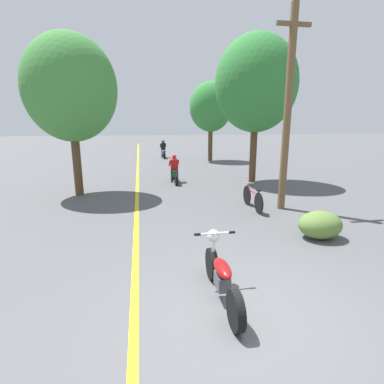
{
  "coord_description": "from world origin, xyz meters",
  "views": [
    {
      "loc": [
        -1.51,
        -3.94,
        2.9
      ],
      "look_at": [
        -0.08,
        4.34,
        0.9
      ],
      "focal_mm": 28.0,
      "sensor_mm": 36.0,
      "label": 1
    }
  ],
  "objects": [
    {
      "name": "motorcycle_rider_far",
      "position": [
        0.33,
        20.28,
        0.54
      ],
      "size": [
        0.5,
        2.09,
        1.42
      ],
      "color": "black",
      "rests_on": "ground"
    },
    {
      "name": "ground_plane",
      "position": [
        0.0,
        0.0,
        0.0
      ],
      "size": [
        120.0,
        120.0,
        0.0
      ],
      "primitive_type": "plane",
      "color": "#515154"
    },
    {
      "name": "utility_pole",
      "position": [
        3.14,
        5.19,
        3.24
      ],
      "size": [
        1.1,
        0.24,
        6.3
      ],
      "color": "brown",
      "rests_on": "ground"
    },
    {
      "name": "bicycle_parked",
      "position": [
        2.16,
        5.3,
        0.37
      ],
      "size": [
        0.44,
        1.77,
        0.8
      ],
      "color": "black",
      "rests_on": "ground"
    },
    {
      "name": "motorcycle_rider_lead",
      "position": [
        0.08,
        10.29,
        0.5
      ],
      "size": [
        0.5,
        2.08,
        1.33
      ],
      "color": "black",
      "rests_on": "ground"
    },
    {
      "name": "motorcycle_foreground",
      "position": [
        -0.27,
        0.4,
        0.42
      ],
      "size": [
        0.73,
        2.03,
        1.0
      ],
      "color": "black",
      "rests_on": "ground"
    },
    {
      "name": "roadside_tree_right_far",
      "position": [
        3.6,
        17.75,
        3.86
      ],
      "size": [
        3.06,
        2.75,
        5.65
      ],
      "color": "#513A23",
      "rests_on": "ground"
    },
    {
      "name": "roadside_tree_right_near",
      "position": [
        3.78,
        9.61,
        4.52
      ],
      "size": [
        3.76,
        3.39,
        6.7
      ],
      "color": "#513A23",
      "rests_on": "ground"
    },
    {
      "name": "roadside_bush",
      "position": [
        2.88,
        2.54,
        0.35
      ],
      "size": [
        1.1,
        0.88,
        0.7
      ],
      "color": "#5B7A38",
      "rests_on": "ground"
    },
    {
      "name": "lane_stripe_center",
      "position": [
        -1.7,
        12.34,
        0.0
      ],
      "size": [
        0.14,
        48.0,
        0.01
      ],
      "primitive_type": "cube",
      "color": "yellow",
      "rests_on": "ground"
    },
    {
      "name": "roadside_tree_left",
      "position": [
        -3.98,
        8.39,
        4.06
      ],
      "size": [
        3.43,
        3.09,
        6.05
      ],
      "color": "#513A23",
      "rests_on": "ground"
    }
  ]
}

